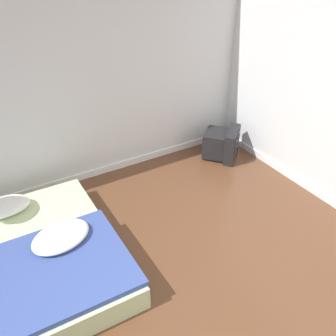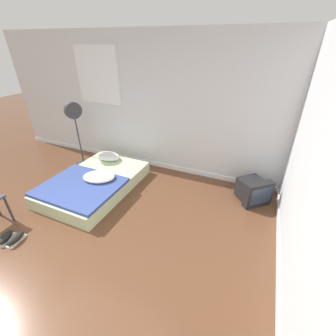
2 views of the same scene
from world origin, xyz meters
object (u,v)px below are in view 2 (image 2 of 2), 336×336
at_px(mattress_bed, 95,182).
at_px(sneaker_pair, 11,238).
at_px(crt_tv, 253,190).
at_px(standing_fan, 75,122).

bearing_deg(mattress_bed, sneaker_pair, -99.71).
bearing_deg(crt_tv, sneaker_pair, -142.58).
distance_m(mattress_bed, sneaker_pair, 1.49).
relative_size(mattress_bed, crt_tv, 3.02).
xyz_separation_m(mattress_bed, standing_fan, (-0.91, 0.72, 0.80)).
distance_m(mattress_bed, standing_fan, 1.41).
relative_size(crt_tv, standing_fan, 0.46).
xyz_separation_m(mattress_bed, crt_tv, (2.68, 0.78, 0.06)).
relative_size(sneaker_pair, standing_fan, 0.23).
bearing_deg(mattress_bed, standing_fan, 141.77).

